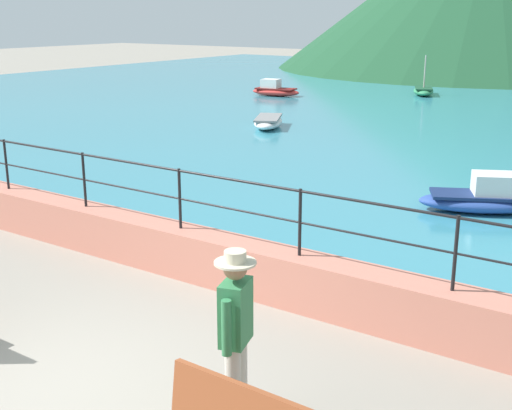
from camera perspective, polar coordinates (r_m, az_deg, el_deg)
The scene contains 8 objects.
ground_plane at distance 7.59m, azimuth -16.52°, elevation -14.48°, with size 120.00×120.00×0.00m, color gray.
promenade_wall at distance 9.52m, azimuth -1.65°, elevation -5.04°, with size 20.00×0.56×0.70m, color tan.
railing at distance 9.22m, azimuth -1.69°, elevation 0.66°, with size 18.44×0.04×0.90m.
person_walking at distance 6.23m, azimuth -1.72°, elevation -10.60°, with size 0.38×0.55×1.75m.
boat_2 at distance 22.68m, azimuth 1.04°, elevation 7.07°, with size 1.84×2.46×0.36m.
boat_3 at distance 31.53m, azimuth 1.61°, elevation 9.71°, with size 2.41×1.25×0.76m.
boat_4 at distance 13.66m, azimuth 18.64°, elevation 0.54°, with size 2.46×1.82×0.76m.
boat_6 at distance 32.83m, azimuth 14.00°, elevation 9.38°, with size 1.73×2.47×1.83m.
Camera 1 is at (5.27, -3.96, 3.76)m, focal length 47.24 mm.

